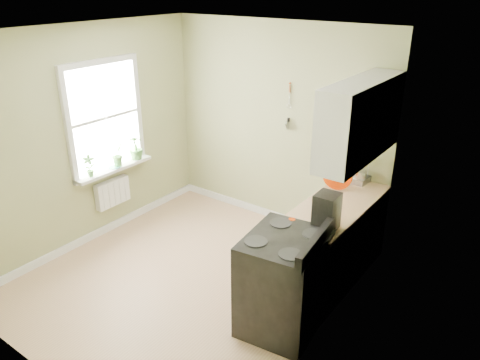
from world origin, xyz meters
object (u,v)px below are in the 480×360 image
Objects in this scene: stand_mixer at (362,169)px; coffee_maker at (326,213)px; stove at (284,282)px; kettle at (345,170)px.

stand_mixer is 1.31m from coffee_maker.
stand_mixer is at bearing 90.54° from stove.
coffee_maker is at bearing 72.17° from stove.
stand_mixer reaches higher than coffee_maker.
coffee_maker reaches higher than stove.
stand_mixer reaches higher than kettle.
stand_mixer is at bearing 5.10° from kettle.
coffee_maker reaches higher than kettle.
stand_mixer is at bearing 97.61° from coffee_maker.
kettle is at bearing 106.73° from coffee_maker.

